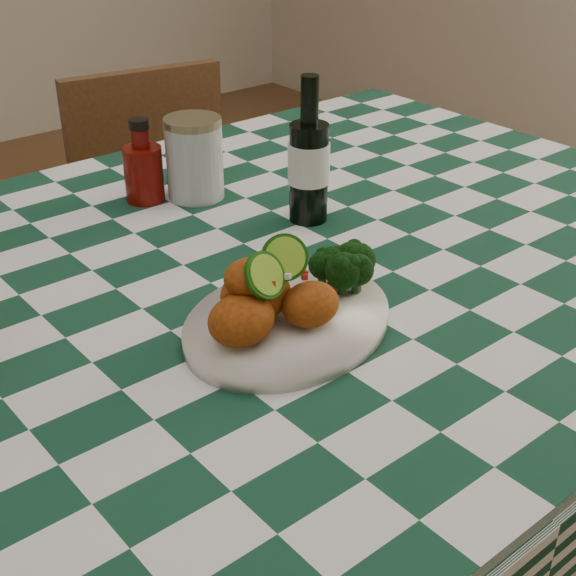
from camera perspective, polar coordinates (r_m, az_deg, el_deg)
dining_table at (r=1.28m, az=-4.65°, el=-15.16°), size 1.66×1.06×0.79m
plate at (r=0.94m, az=0.00°, el=-2.44°), size 0.32×0.28×0.02m
fried_chicken_pile at (r=0.90m, az=-1.00°, el=0.14°), size 0.15×0.11×0.09m
broccoli_side at (r=0.99m, az=3.91°, el=1.48°), size 0.07×0.07×0.05m
ketchup_bottle at (r=1.28m, az=-10.31°, el=8.92°), size 0.07×0.07×0.13m
mason_jar at (r=1.29m, az=-6.67°, el=9.16°), size 0.11×0.11×0.13m
beer_bottle at (r=1.18m, az=1.50°, el=9.76°), size 0.08×0.08×0.22m
wooden_chair_right at (r=1.90m, az=-7.52°, el=1.75°), size 0.44×0.46×0.83m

